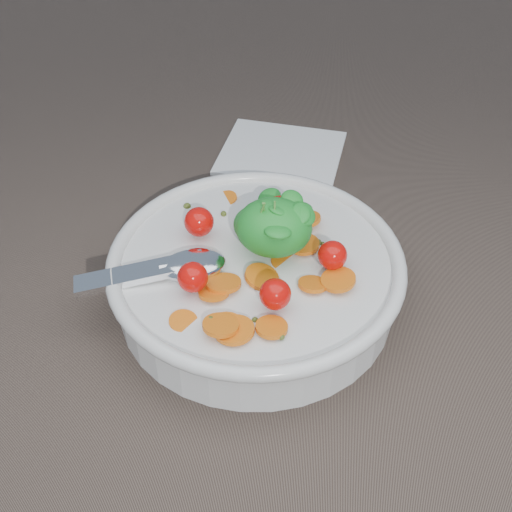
{
  "coord_description": "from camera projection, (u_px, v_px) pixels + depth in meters",
  "views": [
    {
      "loc": [
        0.04,
        -0.41,
        0.44
      ],
      "look_at": [
        -0.0,
        0.01,
        0.05
      ],
      "focal_mm": 45.0,
      "sensor_mm": 36.0,
      "label": 1
    }
  ],
  "objects": [
    {
      "name": "bowl",
      "position": [
        256.0,
        274.0,
        0.59
      ],
      "size": [
        0.29,
        0.27,
        0.11
      ],
      "color": "silver",
      "rests_on": "ground"
    },
    {
      "name": "napkin",
      "position": [
        281.0,
        153.0,
        0.79
      ],
      "size": [
        0.16,
        0.15,
        0.01
      ],
      "primitive_type": "cube",
      "rotation": [
        0.0,
        0.0,
        -0.14
      ],
      "color": "white",
      "rests_on": "ground"
    },
    {
      "name": "ground",
      "position": [
        255.0,
        308.0,
        0.6
      ],
      "size": [
        6.0,
        6.0,
        0.0
      ],
      "primitive_type": "plane",
      "color": "brown",
      "rests_on": "ground"
    }
  ]
}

